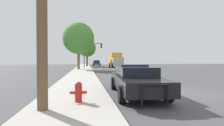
{
  "coord_description": "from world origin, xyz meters",
  "views": [
    {
      "loc": [
        -4.63,
        -8.24,
        1.69
      ],
      "look_at": [
        -1.18,
        14.47,
        1.24
      ],
      "focal_mm": 28.0,
      "sensor_mm": 36.0,
      "label": 1
    }
  ],
  "objects_px": {
    "tree_sidewalk_mid": "(78,38)",
    "traffic_light": "(92,50)",
    "car_background_distant": "(97,63)",
    "police_car": "(136,79)",
    "tree_sidewalk_far": "(87,48)",
    "fire_hydrant": "(78,91)",
    "box_truck": "(115,59)"
  },
  "relations": [
    {
      "from": "traffic_light",
      "to": "tree_sidewalk_mid",
      "type": "height_order",
      "value": "tree_sidewalk_mid"
    },
    {
      "from": "police_car",
      "to": "tree_sidewalk_mid",
      "type": "xyz_separation_m",
      "value": [
        -3.53,
        20.88,
        4.43
      ]
    },
    {
      "from": "police_car",
      "to": "fire_hydrant",
      "type": "distance_m",
      "value": 3.14
    },
    {
      "from": "police_car",
      "to": "tree_sidewalk_far",
      "type": "bearing_deg",
      "value": -83.16
    },
    {
      "from": "fire_hydrant",
      "to": "tree_sidewalk_far",
      "type": "distance_m",
      "value": 35.94
    },
    {
      "from": "traffic_light",
      "to": "car_background_distant",
      "type": "xyz_separation_m",
      "value": [
        1.7,
        11.61,
        -2.79
      ]
    },
    {
      "from": "tree_sidewalk_mid",
      "to": "fire_hydrant",
      "type": "bearing_deg",
      "value": -87.8
    },
    {
      "from": "tree_sidewalk_far",
      "to": "car_background_distant",
      "type": "bearing_deg",
      "value": 54.77
    },
    {
      "from": "fire_hydrant",
      "to": "car_background_distant",
      "type": "distance_m",
      "value": 39.41
    },
    {
      "from": "fire_hydrant",
      "to": "car_background_distant",
      "type": "xyz_separation_m",
      "value": [
        3.13,
        39.29,
        0.27
      ]
    },
    {
      "from": "car_background_distant",
      "to": "box_truck",
      "type": "distance_m",
      "value": 8.03
    },
    {
      "from": "car_background_distant",
      "to": "tree_sidewalk_mid",
      "type": "xyz_separation_m",
      "value": [
        -4.0,
        -16.76,
        4.37
      ]
    },
    {
      "from": "fire_hydrant",
      "to": "box_truck",
      "type": "relative_size",
      "value": 0.11
    },
    {
      "from": "fire_hydrant",
      "to": "traffic_light",
      "type": "distance_m",
      "value": 27.88
    },
    {
      "from": "fire_hydrant",
      "to": "traffic_light",
      "type": "bearing_deg",
      "value": 87.04
    },
    {
      "from": "tree_sidewalk_far",
      "to": "tree_sidewalk_mid",
      "type": "bearing_deg",
      "value": -96.38
    },
    {
      "from": "car_background_distant",
      "to": "box_truck",
      "type": "xyz_separation_m",
      "value": [
        3.81,
        -7.01,
        0.92
      ]
    },
    {
      "from": "traffic_light",
      "to": "police_car",
      "type": "bearing_deg",
      "value": -87.29
    },
    {
      "from": "police_car",
      "to": "car_background_distant",
      "type": "height_order",
      "value": "car_background_distant"
    },
    {
      "from": "police_car",
      "to": "traffic_light",
      "type": "relative_size",
      "value": 1.1
    },
    {
      "from": "traffic_light",
      "to": "tree_sidewalk_far",
      "type": "distance_m",
      "value": 8.13
    },
    {
      "from": "police_car",
      "to": "fire_hydrant",
      "type": "relative_size",
      "value": 7.18
    },
    {
      "from": "fire_hydrant",
      "to": "traffic_light",
      "type": "relative_size",
      "value": 0.15
    },
    {
      "from": "fire_hydrant",
      "to": "tree_sidewalk_far",
      "type": "relative_size",
      "value": 0.12
    },
    {
      "from": "tree_sidewalk_mid",
      "to": "traffic_light",
      "type": "bearing_deg",
      "value": 65.94
    },
    {
      "from": "fire_hydrant",
      "to": "police_car",
      "type": "bearing_deg",
      "value": 31.8
    },
    {
      "from": "traffic_light",
      "to": "box_truck",
      "type": "distance_m",
      "value": 7.41
    },
    {
      "from": "box_truck",
      "to": "tree_sidewalk_mid",
      "type": "relative_size",
      "value": 0.93
    },
    {
      "from": "fire_hydrant",
      "to": "tree_sidewalk_mid",
      "type": "relative_size",
      "value": 0.1
    },
    {
      "from": "box_truck",
      "to": "tree_sidewalk_mid",
      "type": "bearing_deg",
      "value": 51.47
    },
    {
      "from": "box_truck",
      "to": "tree_sidewalk_far",
      "type": "height_order",
      "value": "tree_sidewalk_far"
    },
    {
      "from": "fire_hydrant",
      "to": "box_truck",
      "type": "distance_m",
      "value": 33.03
    }
  ]
}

